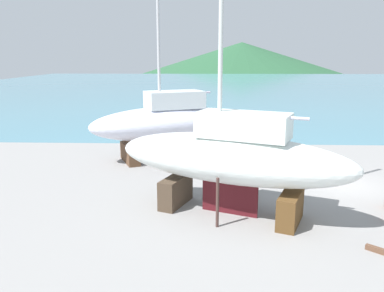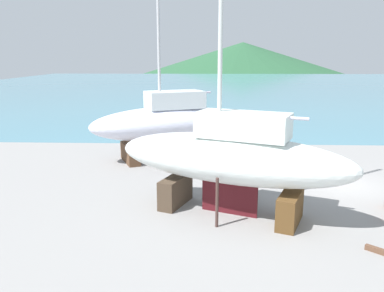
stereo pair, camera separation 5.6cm
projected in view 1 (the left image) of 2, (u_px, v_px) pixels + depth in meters
ground_plane at (379, 219)px, 15.72m from camera, size 54.27×54.27×0.00m
sea_water at (238, 86)px, 87.12m from camera, size 129.41×119.45×0.01m
headland_hill at (241, 68)px, 214.04m from camera, size 178.63×178.63×27.54m
sailboat_far_slipway at (232, 157)px, 15.74m from camera, size 10.15×6.14×15.14m
sailboat_large_starboard at (168, 122)px, 24.59m from camera, size 10.15×6.80×15.11m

